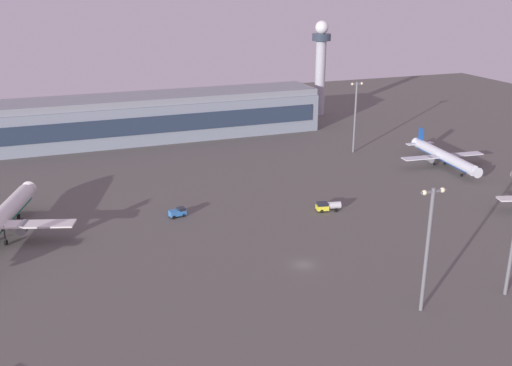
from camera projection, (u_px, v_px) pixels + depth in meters
The scene contains 8 objects.
ground_plane at pixel (304, 265), 120.02m from camera, with size 416.00×416.00×0.00m, color #56544F.
terminal_building at pixel (145, 117), 213.74m from camera, with size 131.40×22.40×16.40m.
control_tower at pixel (321, 62), 248.02m from camera, with size 8.00×8.00×40.30m.
airplane_mid_apron at pixel (444, 156), 182.64m from camera, with size 27.79×35.65×9.14m.
baggage_tractor at pixel (178, 212), 144.19m from camera, with size 4.44×2.72×2.25m.
fuel_truck at pixel (328, 206), 147.83m from camera, with size 6.58×3.34×2.35m.
apron_light_west at pixel (428, 242), 99.08m from camera, with size 4.80×0.90×23.32m.
apron_light_east at pixel (355, 112), 194.73m from camera, with size 4.80×0.90×24.23m.
Camera 1 is at (-46.55, -97.57, 55.76)m, focal length 40.45 mm.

